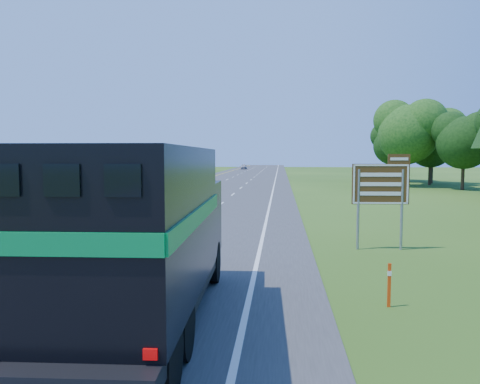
{
  "coord_description": "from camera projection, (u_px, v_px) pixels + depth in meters",
  "views": [
    {
      "loc": [
        6.28,
        -5.63,
        3.66
      ],
      "look_at": [
        4.27,
        17.51,
        1.86
      ],
      "focal_mm": 35.0,
      "sensor_mm": 36.0,
      "label": 1
    }
  ],
  "objects": [
    {
      "name": "lane_markings",
      "position": [
        228.0,
        186.0,
        56.07
      ],
      "size": [
        11.15,
        260.0,
        0.01
      ],
      "color": "yellow",
      "rests_on": "road"
    },
    {
      "name": "road",
      "position": [
        228.0,
        186.0,
        56.08
      ],
      "size": [
        15.0,
        260.0,
        0.04
      ],
      "primitive_type": "cube",
      "color": "#38383A",
      "rests_on": "ground"
    },
    {
      "name": "delineator",
      "position": [
        389.0,
        284.0,
        11.29
      ],
      "size": [
        0.09,
        0.05,
        1.08
      ],
      "color": "#EE3C0C",
      "rests_on": "ground"
    },
    {
      "name": "exit_sign",
      "position": [
        382.0,
        188.0,
        18.09
      ],
      "size": [
        2.2,
        0.17,
        3.73
      ],
      "rotation": [
        0.0,
        0.0,
        0.04
      ],
      "color": "gray",
      "rests_on": "ground"
    },
    {
      "name": "far_car",
      "position": [
        244.0,
        167.0,
        126.4
      ],
      "size": [
        2.0,
        4.31,
        1.43
      ],
      "primitive_type": "imported",
      "rotation": [
        0.0,
        0.0,
        0.08
      ],
      "color": "#AFAEB5",
      "rests_on": "road"
    },
    {
      "name": "horse_truck",
      "position": [
        141.0,
        231.0,
        9.88
      ],
      "size": [
        2.95,
        8.63,
        3.78
      ],
      "rotation": [
        0.0,
        0.0,
        0.03
      ],
      "color": "black",
      "rests_on": "road"
    },
    {
      "name": "white_suv",
      "position": [
        189.0,
        182.0,
        48.82
      ],
      "size": [
        2.94,
        6.12,
        1.68
      ],
      "primitive_type": "imported",
      "rotation": [
        0.0,
        0.0,
        0.02
      ],
      "color": "white",
      "rests_on": "road"
    }
  ]
}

